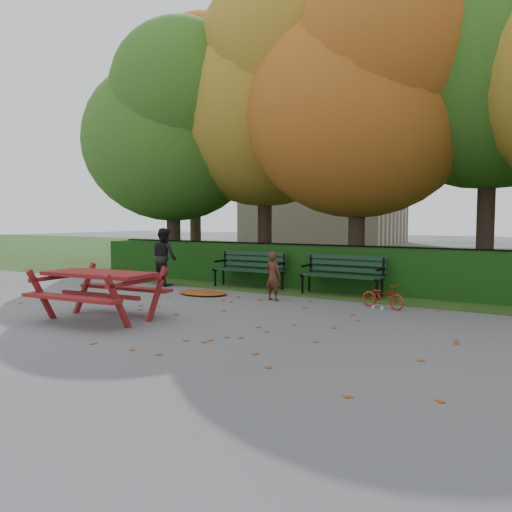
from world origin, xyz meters
The scene contains 18 objects.
ground centered at (0.00, 0.00, 0.00)m, with size 90.00×90.00×0.00m, color slate.
grass_strip centered at (0.00, 14.00, 0.01)m, with size 90.00×90.00×0.00m, color #1A3A13.
building_left centered at (-9.00, 26.00, 7.50)m, with size 10.00×7.00×15.00m, color tan.
hedge centered at (0.00, 4.50, 0.50)m, with size 13.00×0.90×1.00m, color black.
iron_fence centered at (0.00, 5.30, 0.54)m, with size 14.00×0.04×1.02m.
tree_a centered at (-5.19, 5.58, 4.52)m, with size 5.88×5.60×7.48m.
tree_b centered at (-2.44, 6.75, 5.40)m, with size 6.72×6.40×8.79m.
tree_c centered at (0.83, 5.96, 4.82)m, with size 6.30×6.00×8.00m.
tree_d centered at (3.88, 7.23, 5.98)m, with size 7.14×6.80×9.58m.
tree_f centered at (-7.13, 9.24, 5.69)m, with size 6.93×6.60×9.19m.
bench_left centered at (-1.30, 3.70, 0.52)m, with size 1.80×0.57×0.88m.
bench_right centered at (1.10, 3.70, 0.52)m, with size 1.80×0.57×0.88m.
picnic_table centered at (-1.38, -0.92, 0.63)m, with size 1.99×1.66×0.91m.
leaf_pile centered at (-1.61, 2.20, 0.04)m, with size 1.15×0.80×0.08m, color maroon.
leaf_scatter centered at (0.00, 0.30, 0.01)m, with size 9.00×5.70×0.01m, color maroon, non-canonical shape.
child centered at (0.12, 2.30, 0.50)m, with size 0.37×0.24×1.01m, color #452216.
adult centered at (-3.35, 2.90, 0.73)m, with size 0.71×0.55×1.45m, color black.
bicycle centered at (2.33, 2.57, 0.23)m, with size 0.31×0.88×0.46m, color #9E1B0E.
Camera 1 is at (5.08, -6.60, 1.68)m, focal length 35.00 mm.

